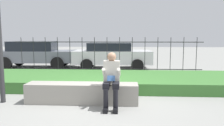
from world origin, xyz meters
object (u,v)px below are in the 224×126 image
Objects in this scene: stone_bench at (82,94)px; car_parked_left at (36,54)px; person_seated_reader at (111,77)px; car_parked_center at (112,55)px.

car_parked_left is (-3.72, 6.14, 0.53)m from stone_bench.
stone_bench is 0.65× the size of car_parked_left.
stone_bench is at bearing -62.81° from car_parked_left.
car_parked_left is at bearing 124.84° from person_seated_reader.
car_parked_center is at bearing 93.23° from person_seated_reader.
stone_bench is at bearing -95.11° from car_parked_center.
car_parked_left is at bearing 176.73° from car_parked_center.
car_parked_left is (-4.48, 6.43, 0.04)m from person_seated_reader.
car_parked_left reaches higher than person_seated_reader.
person_seated_reader is 6.30m from car_parked_center.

